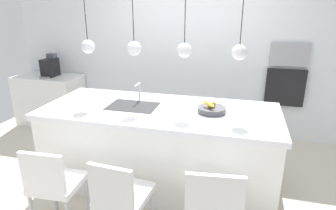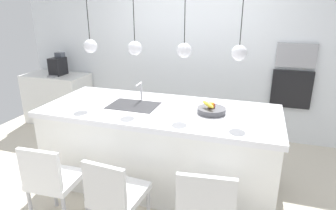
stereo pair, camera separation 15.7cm
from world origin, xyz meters
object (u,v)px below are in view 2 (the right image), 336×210
Objects in this scene: microwave at (296,55)px; chair_near at (52,179)px; coffee_machine at (58,66)px; oven at (291,89)px; chair_middle at (116,195)px; fruit_bowl at (211,110)px.

microwave reaches higher than chair_near.
coffee_machine is 0.44× the size of chair_near.
chair_middle is at bearing -120.90° from oven.
fruit_bowl is 0.54× the size of oven.
coffee_machine is 0.70× the size of microwave.
fruit_bowl is 1.31m from chair_middle.
chair_near reaches higher than chair_middle.
coffee_machine is 3.85m from microwave.
chair_middle is at bearing -45.35° from coffee_machine.
oven reaches higher than fruit_bowl.
microwave reaches higher than coffee_machine.
coffee_machine is at bearing -175.56° from microwave.
fruit_bowl is at bearing -120.81° from microwave.
microwave is 0.96× the size of oven.
coffee_machine is (-2.90, 1.26, 0.06)m from fruit_bowl.
coffee_machine reaches higher than fruit_bowl.
chair_near is at bearing -130.50° from microwave.
coffee_machine is at bearing 125.10° from chair_near.
chair_near is at bearing 179.56° from chair_middle.
microwave is at bearing 49.50° from chair_near.
fruit_bowl is at bearing 58.97° from chair_middle.
chair_middle is (-1.55, -2.60, -0.37)m from oven.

